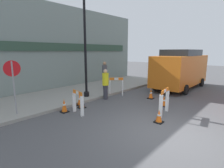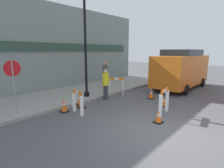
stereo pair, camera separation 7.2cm
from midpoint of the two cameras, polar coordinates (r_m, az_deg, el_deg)
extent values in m
plane|color=#4C4C4F|center=(5.87, 17.44, -15.53)|extent=(60.00, 60.00, 0.00)
cube|color=gray|center=(10.05, -17.85, -4.07)|extent=(18.00, 3.76, 0.13)
cube|color=gray|center=(11.48, -23.74, 10.88)|extent=(18.00, 0.12, 5.50)
cube|color=#2D4738|center=(11.39, -23.52, 11.16)|extent=(16.20, 0.10, 0.50)
cylinder|color=black|center=(9.57, -8.52, -3.27)|extent=(0.29, 0.29, 0.24)
cylinder|color=black|center=(9.29, -8.95, 11.38)|extent=(0.13, 0.13, 5.08)
cylinder|color=gray|center=(7.62, -29.56, -1.23)|extent=(0.06, 0.06, 2.05)
cylinder|color=red|center=(7.52, -30.09, 4.39)|extent=(0.60, 0.05, 0.60)
cube|color=white|center=(10.08, 3.26, -1.26)|extent=(0.14, 0.13, 0.90)
cube|color=white|center=(10.04, -0.85, -1.29)|extent=(0.14, 0.13, 0.90)
cube|color=orange|center=(9.96, 1.22, 1.69)|extent=(0.56, 0.58, 0.15)
cube|color=white|center=(9.96, 1.22, 1.69)|extent=(0.18, 0.19, 0.14)
cube|color=white|center=(7.61, -12.54, -5.84)|extent=(0.14, 0.08, 0.82)
cube|color=white|center=(7.02, -10.05, -7.16)|extent=(0.14, 0.08, 0.82)
cube|color=orange|center=(7.18, -11.49, -2.79)|extent=(0.15, 0.74, 0.15)
cube|color=white|center=(7.18, -11.49, -2.79)|extent=(0.07, 0.23, 0.14)
cube|color=white|center=(7.00, 15.34, -7.07)|extent=(0.08, 0.14, 0.90)
cube|color=white|center=(7.82, 17.30, -5.30)|extent=(0.08, 0.14, 0.90)
cube|color=orange|center=(7.28, 16.60, -2.17)|extent=(0.93, 0.17, 0.15)
cube|color=white|center=(7.28, 16.60, -2.17)|extent=(0.28, 0.07, 0.14)
cube|color=black|center=(9.73, 12.30, -4.56)|extent=(0.30, 0.30, 0.04)
cone|color=orange|center=(9.66, 12.37, -2.94)|extent=(0.22, 0.22, 0.53)
cylinder|color=white|center=(9.65, 12.38, -2.78)|extent=(0.13, 0.13, 0.07)
cube|color=black|center=(8.59, 16.29, -6.81)|extent=(0.30, 0.30, 0.04)
cone|color=orange|center=(8.52, 16.37, -5.25)|extent=(0.22, 0.23, 0.45)
cylinder|color=white|center=(8.51, 16.38, -5.10)|extent=(0.13, 0.13, 0.06)
cube|color=black|center=(7.75, -15.50, -8.68)|extent=(0.30, 0.30, 0.04)
cone|color=orange|center=(7.66, -15.61, -6.65)|extent=(0.23, 0.22, 0.54)
cylinder|color=white|center=(7.66, -15.62, -6.45)|extent=(0.13, 0.13, 0.08)
cube|color=black|center=(6.67, 14.68, -11.88)|extent=(0.30, 0.30, 0.04)
cone|color=orange|center=(6.59, 14.78, -9.93)|extent=(0.22, 0.23, 0.44)
cylinder|color=white|center=(6.58, 14.79, -9.75)|extent=(0.13, 0.13, 0.06)
cube|color=black|center=(8.12, -10.09, -7.56)|extent=(0.30, 0.30, 0.04)
cone|color=orange|center=(8.05, -10.15, -5.98)|extent=(0.22, 0.22, 0.43)
cylinder|color=white|center=(8.04, -10.15, -5.83)|extent=(0.13, 0.13, 0.06)
cube|color=black|center=(8.50, -10.64, -6.73)|extent=(0.30, 0.30, 0.04)
cone|color=orange|center=(8.42, -10.71, -4.90)|extent=(0.22, 0.22, 0.52)
cylinder|color=white|center=(8.42, -10.72, -4.73)|extent=(0.13, 0.13, 0.07)
cylinder|color=#33333D|center=(9.33, -2.34, -2.67)|extent=(0.31, 0.31, 0.77)
cylinder|color=yellow|center=(9.19, -2.37, 1.58)|extent=(0.43, 0.43, 0.64)
sphere|color=#DBAD89|center=(9.13, -2.39, 4.20)|extent=(0.26, 0.26, 0.21)
cylinder|color=#33333D|center=(11.26, -2.58, 0.51)|extent=(0.31, 0.31, 0.83)
cylinder|color=#4C4C51|center=(11.15, -2.62, 4.38)|extent=(0.43, 0.43, 0.70)
sphere|color=tan|center=(11.11, -2.64, 6.74)|extent=(0.30, 0.30, 0.23)
cube|color=#D16619|center=(12.85, 21.33, 4.30)|extent=(5.35, 1.97, 1.93)
cube|color=#1E2328|center=(12.79, 21.63, 8.60)|extent=(2.94, 1.81, 0.80)
cylinder|color=black|center=(14.85, 19.78, 1.42)|extent=(0.60, 0.18, 0.60)
cylinder|color=black|center=(14.25, 27.12, 0.50)|extent=(0.60, 0.18, 0.60)
cylinder|color=black|center=(11.88, 13.74, -0.46)|extent=(0.60, 0.18, 0.60)
cylinder|color=black|center=(11.12, 22.73, -1.75)|extent=(0.60, 0.18, 0.60)
camera|label=1|loc=(0.04, -90.25, -0.05)|focal=28.00mm
camera|label=2|loc=(0.04, 89.75, 0.05)|focal=28.00mm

